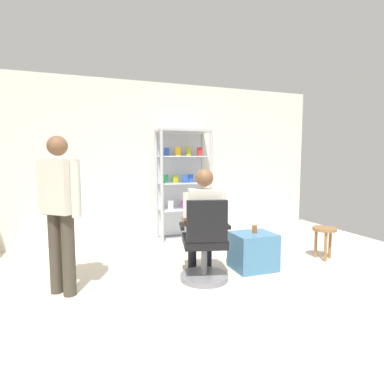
% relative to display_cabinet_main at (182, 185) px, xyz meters
% --- Properties ---
extents(ground_plane, '(7.20, 7.20, 0.00)m').
position_rel_display_cabinet_main_xyz_m(ground_plane, '(-0.40, -2.76, -0.97)').
color(ground_plane, beige).
extents(back_wall, '(6.00, 0.10, 2.70)m').
position_rel_display_cabinet_main_xyz_m(back_wall, '(-0.40, 0.24, 0.38)').
color(back_wall, silver).
rests_on(back_wall, ground).
extents(display_cabinet_main, '(0.90, 0.45, 1.90)m').
position_rel_display_cabinet_main_xyz_m(display_cabinet_main, '(0.00, 0.00, 0.00)').
color(display_cabinet_main, '#B7B7BC').
rests_on(display_cabinet_main, ground).
extents(office_chair, '(0.61, 0.58, 0.96)m').
position_rel_display_cabinet_main_xyz_m(office_chair, '(-0.32, -1.89, -0.57)').
color(office_chair, slate).
rests_on(office_chair, ground).
extents(seated_shopkeeper, '(0.55, 0.62, 1.29)m').
position_rel_display_cabinet_main_xyz_m(seated_shopkeeper, '(-0.28, -1.73, -0.25)').
color(seated_shopkeeper, black).
rests_on(seated_shopkeeper, ground).
extents(storage_crate, '(0.52, 0.45, 0.47)m').
position_rel_display_cabinet_main_xyz_m(storage_crate, '(0.41, -1.71, -0.73)').
color(storage_crate, teal).
rests_on(storage_crate, ground).
extents(tea_glass, '(0.06, 0.06, 0.10)m').
position_rel_display_cabinet_main_xyz_m(tea_glass, '(0.43, -1.70, -0.45)').
color(tea_glass, brown).
rests_on(tea_glass, storage_crate).
extents(standing_customer, '(0.41, 0.41, 1.63)m').
position_rel_display_cabinet_main_xyz_m(standing_customer, '(-1.84, -1.71, -0.03)').
color(standing_customer, '#3F382D').
rests_on(standing_customer, ground).
extents(wooden_stool, '(0.32, 0.32, 0.45)m').
position_rel_display_cabinet_main_xyz_m(wooden_stool, '(1.56, -1.68, -0.61)').
color(wooden_stool, olive).
rests_on(wooden_stool, ground).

